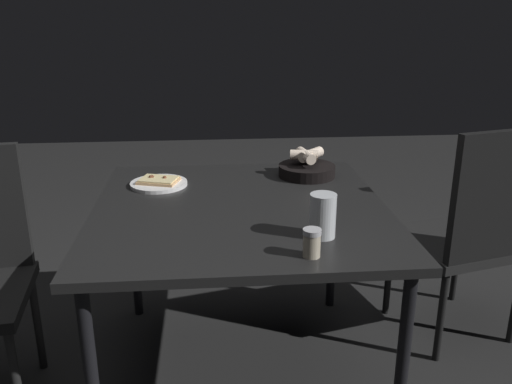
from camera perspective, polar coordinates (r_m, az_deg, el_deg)
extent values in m
plane|color=black|center=(2.26, -1.50, -18.40)|extent=(8.00, 8.00, 0.00)
cube|color=black|center=(1.92, -1.68, -1.87)|extent=(1.04, 1.07, 0.03)
cylinder|color=black|center=(2.56, 8.10, -5.16)|extent=(0.04, 0.04, 0.67)
cylinder|color=black|center=(2.52, -12.76, -5.82)|extent=(0.04, 0.04, 0.67)
cylinder|color=black|center=(1.77, 15.17, -17.62)|extent=(0.04, 0.04, 0.67)
cylinder|color=white|center=(2.17, -10.23, 0.87)|extent=(0.22, 0.22, 0.01)
cube|color=tan|center=(2.16, -10.25, 1.17)|extent=(0.18, 0.15, 0.01)
cube|color=beige|center=(2.16, -10.26, 1.37)|extent=(0.16, 0.14, 0.01)
sphere|color=brown|center=(2.18, -11.07, 1.56)|extent=(0.02, 0.02, 0.02)
sphere|color=brown|center=(2.16, -9.63, 1.50)|extent=(0.02, 0.02, 0.02)
sphere|color=brown|center=(2.18, -10.91, 1.58)|extent=(0.02, 0.02, 0.02)
cylinder|color=black|center=(2.26, 5.39, 2.26)|extent=(0.23, 0.23, 0.05)
cylinder|color=beige|center=(2.27, 5.84, 3.97)|extent=(0.12, 0.12, 0.04)
cylinder|color=beige|center=(2.24, 5.11, 3.92)|extent=(0.12, 0.06, 0.04)
cylinder|color=beige|center=(2.24, 5.26, 3.86)|extent=(0.07, 0.14, 0.04)
cylinder|color=#9D2114|center=(2.27, 4.00, 2.28)|extent=(0.06, 0.06, 0.03)
cylinder|color=silver|center=(1.65, 7.06, -2.50)|extent=(0.08, 0.08, 0.14)
cylinder|color=#BA7817|center=(1.67, 7.00, -3.92)|extent=(0.07, 0.07, 0.04)
cylinder|color=#BFB299|center=(1.53, 5.91, -5.63)|extent=(0.05, 0.05, 0.07)
cylinder|color=maroon|center=(1.54, 5.89, -6.13)|extent=(0.04, 0.04, 0.03)
cylinder|color=#B7B7BC|center=(1.51, 5.96, -4.20)|extent=(0.05, 0.05, 0.01)
cube|color=black|center=(2.47, 20.32, -4.98)|extent=(0.54, 0.54, 0.04)
cube|color=black|center=(2.24, 24.28, -0.41)|extent=(0.41, 0.14, 0.51)
cylinder|color=black|center=(2.81, 20.42, -7.03)|extent=(0.03, 0.03, 0.40)
cylinder|color=black|center=(2.60, 13.83, -8.51)|extent=(0.03, 0.03, 0.40)
cylinder|color=black|center=(2.33, 18.95, -12.40)|extent=(0.03, 0.03, 0.40)
cylinder|color=black|center=(2.33, -22.12, -12.60)|extent=(0.03, 0.03, 0.42)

